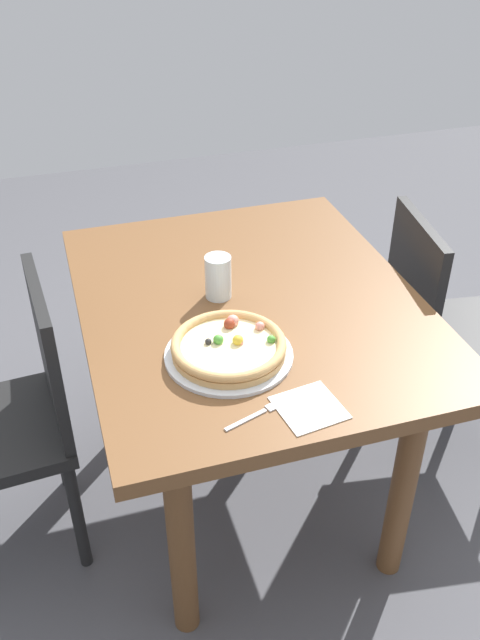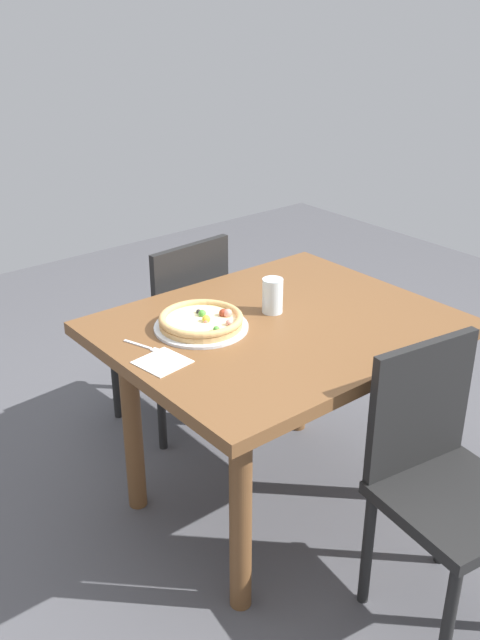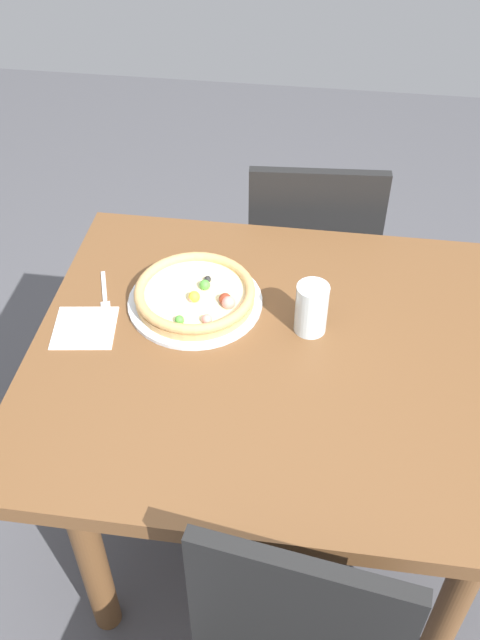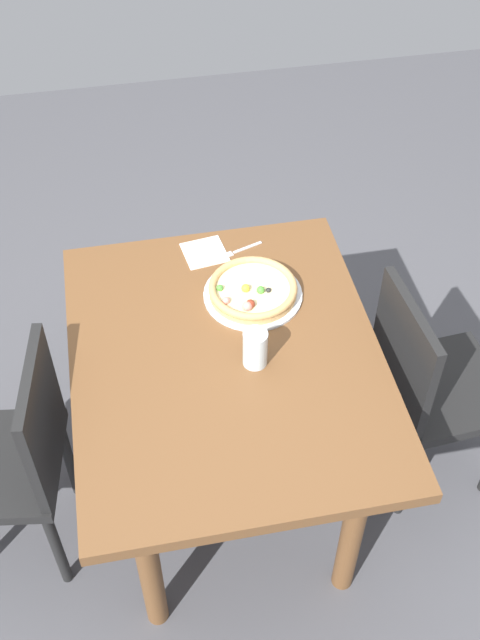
{
  "view_description": "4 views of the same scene",
  "coord_description": "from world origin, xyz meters",
  "px_view_note": "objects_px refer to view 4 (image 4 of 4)",
  "views": [
    {
      "loc": [
        1.52,
        -0.49,
        1.8
      ],
      "look_at": [
        0.12,
        -0.06,
        0.78
      ],
      "focal_mm": 38.3,
      "sensor_mm": 36.0,
      "label": 1
    },
    {
      "loc": [
        1.48,
        1.61,
        1.8
      ],
      "look_at": [
        0.12,
        -0.06,
        0.78
      ],
      "focal_mm": 39.62,
      "sensor_mm": 36.0,
      "label": 2
    },
    {
      "loc": [
        -0.04,
        1.09,
        1.87
      ],
      "look_at": [
        0.12,
        -0.06,
        0.78
      ],
      "focal_mm": 39.4,
      "sensor_mm": 36.0,
      "label": 3
    },
    {
      "loc": [
        -1.48,
        0.24,
        2.51
      ],
      "look_at": [
        0.12,
        -0.06,
        0.78
      ],
      "focal_mm": 43.08,
      "sensor_mm": 36.0,
      "label": 4
    }
  ],
  "objects_px": {
    "napkin": "(205,252)",
    "chair_near": "(428,384)",
    "fork": "(237,251)",
    "chair_far": "(14,456)",
    "pizza": "(253,289)",
    "dining_table": "(227,379)",
    "drinking_glass": "(255,348)",
    "plate": "(253,295)"
  },
  "relations": [
    {
      "from": "pizza",
      "to": "napkin",
      "type": "distance_m",
      "value": 0.27
    },
    {
      "from": "chair_near",
      "to": "napkin",
      "type": "distance_m",
      "value": 0.87
    },
    {
      "from": "dining_table",
      "to": "plate",
      "type": "distance_m",
      "value": 0.29
    },
    {
      "from": "chair_near",
      "to": "chair_far",
      "type": "bearing_deg",
      "value": -93.13
    },
    {
      "from": "dining_table",
      "to": "plate",
      "type": "height_order",
      "value": "plate"
    },
    {
      "from": "drinking_glass",
      "to": "napkin",
      "type": "height_order",
      "value": "drinking_glass"
    },
    {
      "from": "plate",
      "to": "pizza",
      "type": "distance_m",
      "value": 0.03
    },
    {
      "from": "chair_far",
      "to": "drinking_glass",
      "type": "bearing_deg",
      "value": -81.02
    },
    {
      "from": "plate",
      "to": "napkin",
      "type": "height_order",
      "value": "plate"
    },
    {
      "from": "pizza",
      "to": "chair_far",
      "type": "bearing_deg",
      "value": 109.22
    },
    {
      "from": "fork",
      "to": "chair_near",
      "type": "bearing_deg",
      "value": 121.13
    },
    {
      "from": "napkin",
      "to": "fork",
      "type": "bearing_deg",
      "value": -98.66
    },
    {
      "from": "chair_far",
      "to": "napkin",
      "type": "distance_m",
      "value": 0.9
    },
    {
      "from": "fork",
      "to": "napkin",
      "type": "xyz_separation_m",
      "value": [
        0.02,
        0.11,
        -0.0
      ]
    },
    {
      "from": "chair_near",
      "to": "napkin",
      "type": "xyz_separation_m",
      "value": [
        0.49,
        0.67,
        0.27
      ]
    },
    {
      "from": "pizza",
      "to": "drinking_glass",
      "type": "distance_m",
      "value": 0.28
    },
    {
      "from": "chair_far",
      "to": "drinking_glass",
      "type": "xyz_separation_m",
      "value": [
        0.01,
        -0.76,
        0.34
      ]
    },
    {
      "from": "chair_near",
      "to": "pizza",
      "type": "xyz_separation_m",
      "value": [
        0.25,
        0.55,
        0.3
      ]
    },
    {
      "from": "plate",
      "to": "fork",
      "type": "xyz_separation_m",
      "value": [
        0.22,
        0.01,
        -0.0
      ]
    },
    {
      "from": "napkin",
      "to": "chair_far",
      "type": "bearing_deg",
      "value": 126.91
    },
    {
      "from": "drinking_glass",
      "to": "chair_far",
      "type": "bearing_deg",
      "value": 90.63
    },
    {
      "from": "drinking_glass",
      "to": "napkin",
      "type": "xyz_separation_m",
      "value": [
        0.51,
        0.07,
        -0.06
      ]
    },
    {
      "from": "dining_table",
      "to": "pizza",
      "type": "bearing_deg",
      "value": -29.03
    },
    {
      "from": "dining_table",
      "to": "chair_far",
      "type": "distance_m",
      "value": 0.7
    },
    {
      "from": "dining_table",
      "to": "drinking_glass",
      "type": "bearing_deg",
      "value": -118.27
    },
    {
      "from": "dining_table",
      "to": "pizza",
      "type": "distance_m",
      "value": 0.3
    },
    {
      "from": "plate",
      "to": "chair_near",
      "type": "bearing_deg",
      "value": -114.82
    },
    {
      "from": "chair_far",
      "to": "fork",
      "type": "relative_size",
      "value": 5.5
    },
    {
      "from": "plate",
      "to": "pizza",
      "type": "bearing_deg",
      "value": 143.45
    },
    {
      "from": "fork",
      "to": "napkin",
      "type": "bearing_deg",
      "value": -27.45
    },
    {
      "from": "chair_near",
      "to": "chair_far",
      "type": "xyz_separation_m",
      "value": [
        -0.03,
        1.36,
        0.0
      ]
    },
    {
      "from": "chair_far",
      "to": "pizza",
      "type": "relative_size",
      "value": 3.12
    },
    {
      "from": "chair_near",
      "to": "napkin",
      "type": "relative_size",
      "value": 6.34
    },
    {
      "from": "napkin",
      "to": "chair_near",
      "type": "bearing_deg",
      "value": -126.13
    },
    {
      "from": "pizza",
      "to": "fork",
      "type": "bearing_deg",
      "value": 2.7
    },
    {
      "from": "chair_far",
      "to": "napkin",
      "type": "bearing_deg",
      "value": -44.74
    },
    {
      "from": "pizza",
      "to": "fork",
      "type": "relative_size",
      "value": 1.76
    },
    {
      "from": "dining_table",
      "to": "napkin",
      "type": "xyz_separation_m",
      "value": [
        0.47,
        -0.01,
        0.11
      ]
    },
    {
      "from": "fork",
      "to": "napkin",
      "type": "relative_size",
      "value": 1.15
    },
    {
      "from": "dining_table",
      "to": "napkin",
      "type": "bearing_deg",
      "value": -1.15
    },
    {
      "from": "fork",
      "to": "napkin",
      "type": "distance_m",
      "value": 0.11
    },
    {
      "from": "pizza",
      "to": "drinking_glass",
      "type": "height_order",
      "value": "drinking_glass"
    }
  ]
}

